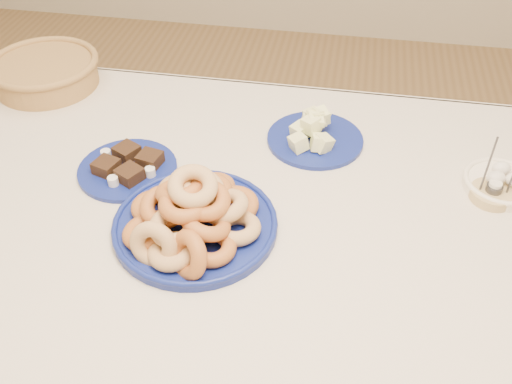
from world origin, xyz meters
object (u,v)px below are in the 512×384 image
donut_platter (193,217)px  brownie_plate (128,167)px  egg_bowl (501,182)px  wicker_basket (45,71)px  melon_plate (314,133)px  dining_table (260,245)px  candle_holder (492,193)px

donut_platter → brownie_plate: bearing=140.9°
brownie_plate → egg_bowl: egg_bowl is taller
wicker_basket → egg_bowl: (1.24, -0.25, -0.03)m
egg_bowl → donut_platter: bearing=-158.4°
melon_plate → donut_platter: bearing=-120.2°
egg_bowl → wicker_basket: bearing=168.4°
dining_table → donut_platter: 0.21m
brownie_plate → wicker_basket: (-0.37, 0.35, 0.03)m
donut_platter → brownie_plate: 0.27m
dining_table → melon_plate: (0.09, 0.29, 0.13)m
donut_platter → egg_bowl: donut_platter is taller
brownie_plate → wicker_basket: wicker_basket is taller
melon_plate → brownie_plate: (-0.43, -0.20, -0.01)m
melon_plate → candle_holder: 0.45m
melon_plate → brownie_plate: bearing=-154.3°
wicker_basket → egg_bowl: wicker_basket is taller
wicker_basket → candle_holder: candle_holder is taller
donut_platter → egg_bowl: 0.71m
wicker_basket → candle_holder: 1.25m
brownie_plate → candle_holder: size_ratio=1.61×
brownie_plate → melon_plate: bearing=25.7°
dining_table → candle_holder: (0.51, 0.14, 0.12)m
donut_platter → melon_plate: donut_platter is taller
dining_table → melon_plate: bearing=72.7°
candle_holder → egg_bowl: candle_holder is taller
melon_plate → candle_holder: (0.42, -0.15, -0.01)m
dining_table → candle_holder: 0.54m
brownie_plate → egg_bowl: size_ratio=1.25×
wicker_basket → dining_table: bearing=-31.4°
brownie_plate → wicker_basket: size_ratio=0.84×
donut_platter → wicker_basket: size_ratio=1.39×
brownie_plate → wicker_basket: 0.51m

